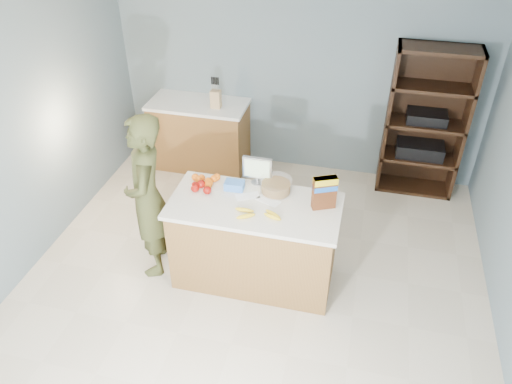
% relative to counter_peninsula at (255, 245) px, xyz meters
% --- Properties ---
extents(floor, '(4.50, 5.00, 0.02)m').
position_rel_counter_peninsula_xyz_m(floor, '(0.00, -0.30, -0.42)').
color(floor, beige).
rests_on(floor, ground).
extents(walls, '(4.52, 5.02, 2.51)m').
position_rel_counter_peninsula_xyz_m(walls, '(0.00, -0.30, 1.24)').
color(walls, slate).
rests_on(walls, ground).
extents(counter_peninsula, '(1.56, 0.76, 0.90)m').
position_rel_counter_peninsula_xyz_m(counter_peninsula, '(0.00, 0.00, 0.00)').
color(counter_peninsula, brown).
rests_on(counter_peninsula, ground).
extents(back_cabinet, '(1.24, 0.62, 0.90)m').
position_rel_counter_peninsula_xyz_m(back_cabinet, '(-1.20, 1.90, 0.04)').
color(back_cabinet, brown).
rests_on(back_cabinet, ground).
extents(shelving_unit, '(0.90, 0.40, 1.80)m').
position_rel_counter_peninsula_xyz_m(shelving_unit, '(1.55, 2.05, 0.45)').
color(shelving_unit, black).
rests_on(shelving_unit, ground).
extents(person, '(0.59, 0.72, 1.69)m').
position_rel_counter_peninsula_xyz_m(person, '(-1.02, -0.06, 0.43)').
color(person, '#3D411F').
rests_on(person, ground).
extents(knife_block, '(0.12, 0.10, 0.31)m').
position_rel_counter_peninsula_xyz_m(knife_block, '(-0.94, 1.83, 0.60)').
color(knife_block, tan).
rests_on(knife_block, back_cabinet).
extents(envelopes, '(0.45, 0.22, 0.00)m').
position_rel_counter_peninsula_xyz_m(envelopes, '(0.01, 0.09, 0.49)').
color(envelopes, white).
rests_on(envelopes, counter_peninsula).
extents(bananas, '(0.44, 0.21, 0.04)m').
position_rel_counter_peninsula_xyz_m(bananas, '(0.08, -0.16, 0.50)').
color(bananas, yellow).
rests_on(bananas, counter_peninsula).
extents(apples, '(0.21, 0.16, 0.08)m').
position_rel_counter_peninsula_xyz_m(apples, '(-0.55, 0.09, 0.52)').
color(apples, '#920E07').
rests_on(apples, counter_peninsula).
extents(oranges, '(0.27, 0.22, 0.07)m').
position_rel_counter_peninsula_xyz_m(oranges, '(-0.52, 0.22, 0.52)').
color(oranges, orange).
rests_on(oranges, counter_peninsula).
extents(blue_carton, '(0.18, 0.13, 0.08)m').
position_rel_counter_peninsula_xyz_m(blue_carton, '(-0.24, 0.19, 0.52)').
color(blue_carton, blue).
rests_on(blue_carton, counter_peninsula).
extents(salad_bowl, '(0.30, 0.30, 0.13)m').
position_rel_counter_peninsula_xyz_m(salad_bowl, '(0.14, 0.24, 0.54)').
color(salad_bowl, '#267219').
rests_on(salad_bowl, counter_peninsula).
extents(tv, '(0.28, 0.12, 0.28)m').
position_rel_counter_peninsula_xyz_m(tv, '(-0.06, 0.33, 0.64)').
color(tv, silver).
rests_on(tv, counter_peninsula).
extents(cereal_box, '(0.22, 0.16, 0.32)m').
position_rel_counter_peninsula_xyz_m(cereal_box, '(0.61, 0.10, 0.67)').
color(cereal_box, '#592B14').
rests_on(cereal_box, counter_peninsula).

